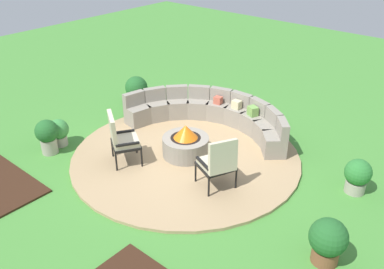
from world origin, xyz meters
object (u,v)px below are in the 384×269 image
object	(u,v)px
potted_plant_3	(328,240)
lounge_chair_front_left	(121,138)
potted_plant_2	(358,175)
curved_stone_bench	(212,115)
potted_plant_0	(137,90)
potted_plant_1	(47,135)
lounge_chair_front_right	(218,162)
potted_plant_4	(59,131)
fire_pit	(186,144)

from	to	relation	value
potted_plant_3	lounge_chair_front_left	bearing A→B (deg)	-177.77
lounge_chair_front_left	potted_plant_2	bearing A→B (deg)	60.57
curved_stone_bench	potted_plant_0	xyz separation A→B (m)	(-2.27, -0.28, 0.10)
curved_stone_bench	potted_plant_2	world-z (taller)	curved_stone_bench
potted_plant_3	potted_plant_1	bearing A→B (deg)	-171.52
curved_stone_bench	potted_plant_3	distance (m)	4.45
lounge_chair_front_left	potted_plant_2	xyz separation A→B (m)	(3.93, 2.14, -0.26)
potted_plant_2	curved_stone_bench	bearing A→B (deg)	175.55
potted_plant_0	potted_plant_3	distance (m)	6.43
curved_stone_bench	potted_plant_3	xyz separation A→B (m)	(3.85, -2.25, 0.05)
potted_plant_1	lounge_chair_front_right	bearing A→B (deg)	19.67
potted_plant_0	potted_plant_2	size ratio (longest dim) A/B	1.23
potted_plant_2	potted_plant_4	distance (m)	6.11
potted_plant_1	curved_stone_bench	bearing A→B (deg)	58.04
fire_pit	curved_stone_bench	world-z (taller)	curved_stone_bench
fire_pit	potted_plant_4	world-z (taller)	fire_pit
potted_plant_3	curved_stone_bench	bearing A→B (deg)	149.71
potted_plant_2	potted_plant_3	xyz separation A→B (m)	(0.32, -1.97, 0.05)
fire_pit	potted_plant_0	size ratio (longest dim) A/B	1.17
lounge_chair_front_left	fire_pit	bearing A→B (deg)	85.35
curved_stone_bench	potted_plant_4	xyz separation A→B (m)	(-2.05, -2.77, -0.03)
lounge_chair_front_right	potted_plant_3	world-z (taller)	lounge_chair_front_right
potted_plant_0	curved_stone_bench	bearing A→B (deg)	7.00
fire_pit	lounge_chair_front_left	distance (m)	1.34
fire_pit	potted_plant_3	bearing A→B (deg)	-14.19
lounge_chair_front_right	potted_plant_2	bearing A→B (deg)	-27.86
lounge_chair_front_right	curved_stone_bench	bearing A→B (deg)	63.51
curved_stone_bench	potted_plant_4	distance (m)	3.45
curved_stone_bench	lounge_chair_front_right	world-z (taller)	lounge_chair_front_right
fire_pit	potted_plant_2	world-z (taller)	fire_pit
potted_plant_0	potted_plant_2	world-z (taller)	potted_plant_0
lounge_chair_front_right	fire_pit	bearing A→B (deg)	91.19
lounge_chair_front_left	lounge_chair_front_right	distance (m)	2.06
potted_plant_0	lounge_chair_front_left	bearing A→B (deg)	-48.78
curved_stone_bench	lounge_chair_front_right	bearing A→B (deg)	-49.59
curved_stone_bench	potted_plant_4	world-z (taller)	curved_stone_bench
potted_plant_1	potted_plant_4	world-z (taller)	potted_plant_1
potted_plant_3	potted_plant_2	bearing A→B (deg)	99.31
potted_plant_2	potted_plant_1	bearing A→B (deg)	-152.57
fire_pit	lounge_chair_front_left	bearing A→B (deg)	-126.66
curved_stone_bench	potted_plant_2	bearing A→B (deg)	-4.45
potted_plant_1	potted_plant_4	size ratio (longest dim) A/B	1.25
lounge_chair_front_right	potted_plant_4	bearing A→B (deg)	127.33
lounge_chair_front_left	potted_plant_4	xyz separation A→B (m)	(-1.65, -0.36, -0.29)
potted_plant_0	potted_plant_1	xyz separation A→B (m)	(0.33, -2.83, -0.03)
potted_plant_4	potted_plant_2	bearing A→B (deg)	24.14
fire_pit	lounge_chair_front_left	world-z (taller)	lounge_chair_front_left
potted_plant_2	potted_plant_4	size ratio (longest dim) A/B	1.10
curved_stone_bench	lounge_chair_front_right	distance (m)	2.45
curved_stone_bench	lounge_chair_front_left	distance (m)	2.46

